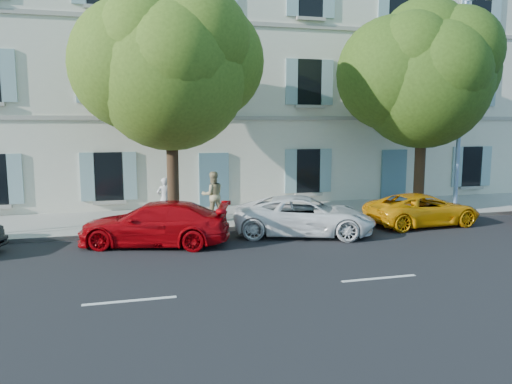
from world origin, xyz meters
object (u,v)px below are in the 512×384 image
object	(u,v)px
street_lamp	(464,94)
pedestrian_b	(213,195)
car_yellow_supercar	(423,209)
tree_left	(170,73)
car_red_coupe	(154,224)
pedestrian_a	(165,199)
car_white_coupe	(304,216)
tree_right	(424,82)

from	to	relation	value
street_lamp	pedestrian_b	size ratio (longest dim) A/B	4.68
car_yellow_supercar	tree_left	distance (m)	10.44
car_red_coupe	pedestrian_a	size ratio (longest dim) A/B	2.86
car_white_coupe	tree_right	distance (m)	7.81
pedestrian_b	car_white_coupe	bearing A→B (deg)	125.88
car_yellow_supercar	tree_right	xyz separation A→B (m)	(0.97, 1.79, 4.82)
tree_right	tree_left	bearing A→B (deg)	-179.51
pedestrian_a	tree_left	bearing A→B (deg)	108.26
pedestrian_a	pedestrian_b	bearing A→B (deg)	-172.70
tree_right	street_lamp	size ratio (longest dim) A/B	0.97
tree_left	pedestrian_a	distance (m)	4.62
car_red_coupe	tree_left	bearing A→B (deg)	176.19
car_white_coupe	pedestrian_a	size ratio (longest dim) A/B	2.90
tree_right	pedestrian_b	distance (m)	9.53
tree_right	car_yellow_supercar	bearing A→B (deg)	-118.35
car_red_coupe	tree_right	world-z (taller)	tree_right
street_lamp	pedestrian_a	xyz separation A→B (m)	(-11.79, 1.30, -3.96)
car_white_coupe	tree_left	size ratio (longest dim) A/B	0.57
car_red_coupe	car_yellow_supercar	distance (m)	9.89
tree_right	car_red_coupe	bearing A→B (deg)	-168.31
car_white_coupe	pedestrian_a	bearing A→B (deg)	75.52
tree_left	pedestrian_a	world-z (taller)	tree_left
car_red_coupe	pedestrian_b	bearing A→B (deg)	159.46
car_yellow_supercar	tree_left	xyz separation A→B (m)	(-9.06, 1.71, 4.90)
car_red_coupe	pedestrian_b	size ratio (longest dim) A/B	2.61
car_red_coupe	pedestrian_a	xyz separation A→B (m)	(0.60, 3.06, 0.29)
street_lamp	car_yellow_supercar	bearing A→B (deg)	-152.35
car_white_coupe	street_lamp	size ratio (longest dim) A/B	0.57
car_white_coupe	car_yellow_supercar	bearing A→B (deg)	-66.69
street_lamp	pedestrian_a	world-z (taller)	street_lamp
tree_left	tree_right	bearing A→B (deg)	0.49
tree_right	street_lamp	distance (m)	1.69
car_yellow_supercar	tree_left	world-z (taller)	tree_left
car_yellow_supercar	pedestrian_b	bearing A→B (deg)	66.65
car_white_coupe	pedestrian_a	distance (m)	5.35
car_red_coupe	pedestrian_b	xyz separation A→B (m)	(2.42, 3.16, 0.37)
tree_left	pedestrian_a	xyz separation A→B (m)	(-0.22, 0.90, -4.53)
car_red_coupe	tree_left	xyz separation A→B (m)	(0.82, 2.16, 4.82)
car_yellow_supercar	pedestrian_b	xyz separation A→B (m)	(-7.45, 2.71, 0.45)
car_white_coupe	tree_left	bearing A→B (deg)	83.18
tree_left	tree_right	distance (m)	10.03
car_red_coupe	tree_right	distance (m)	12.05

